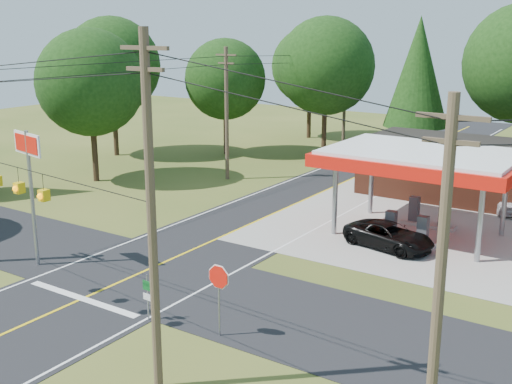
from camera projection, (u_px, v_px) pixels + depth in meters
The scene contains 17 objects.
ground at pixel (140, 273), 30.72m from camera, with size 120.00×120.00×0.00m, color #3F501C.
main_highway at pixel (140, 273), 30.71m from camera, with size 8.00×120.00×0.02m, color black.
cross_road at pixel (140, 273), 30.71m from camera, with size 70.00×7.00×0.02m, color black.
lane_center_yellow at pixel (140, 273), 30.71m from camera, with size 0.15×110.00×0.00m, color yellow.
gas_canopy at pixel (422, 161), 35.27m from camera, with size 10.60×7.40×4.88m.
convenience_store at pixel (485, 172), 43.36m from camera, with size 16.40×7.55×3.80m.
utility_pole_near_right at pixel (151, 214), 19.55m from camera, with size 1.80×0.30×11.50m.
utility_pole_far_left at pixel (227, 112), 48.19m from camera, with size 1.80×0.30×10.00m.
utility_pole_right_b at pixel (440, 281), 16.38m from camera, with size 1.80×0.30×10.00m.
utility_pole_north at pixel (345, 98), 61.18m from camera, with size 0.30×0.30×9.50m.
overhead_beacons at pixel (6, 166), 24.86m from camera, with size 17.04×2.04×1.03m.
treeline_backdrop at pixel (370, 81), 47.71m from camera, with size 70.27×51.59×13.30m.
suv_car at pixel (389, 236), 34.03m from camera, with size 4.88×4.88×1.36m, color black.
sedan_car at pixel (507, 199), 40.98m from camera, with size 4.55×4.55×1.55m, color silver.
big_stop_sign at pixel (29, 167), 30.52m from camera, with size 2.46×0.60×6.73m.
octagonal_stop_sign at pixel (219, 282), 23.97m from camera, with size 1.00×0.10×2.92m.
route_sign_post at pixel (147, 294), 25.55m from camera, with size 0.40×0.10×1.95m.
Camera 1 is at (20.57, -20.82, 11.53)m, focal length 45.00 mm.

